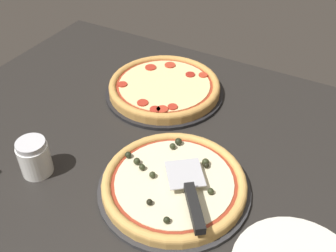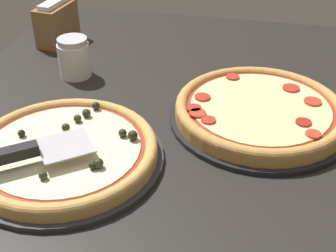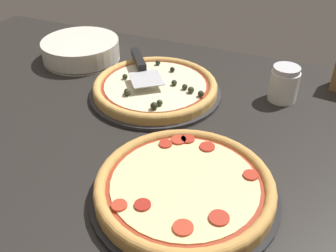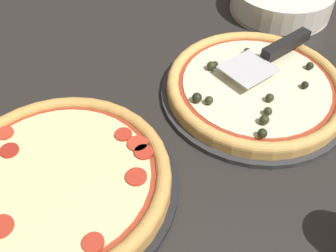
# 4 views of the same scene
# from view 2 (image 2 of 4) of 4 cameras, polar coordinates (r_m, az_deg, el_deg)

# --- Properties ---
(ground_plane) EXTENTS (1.56, 0.98, 0.04)m
(ground_plane) POSITION_cam_2_polar(r_m,az_deg,el_deg) (0.83, -3.69, -6.48)
(ground_plane) COLOR black
(pizza_pan_front) EXTENTS (0.35, 0.35, 0.01)m
(pizza_pan_front) POSITION_cam_2_polar(r_m,az_deg,el_deg) (0.86, -12.37, -3.78)
(pizza_pan_front) COLOR #2D2D30
(pizza_pan_front) RESTS_ON ground_plane
(pizza_front) EXTENTS (0.33, 0.33, 0.04)m
(pizza_front) POSITION_cam_2_polar(r_m,az_deg,el_deg) (0.85, -12.50, -2.75)
(pizza_front) COLOR tan
(pizza_front) RESTS_ON pizza_pan_front
(pizza_pan_back) EXTENTS (0.36, 0.36, 0.01)m
(pizza_pan_back) POSITION_cam_2_polar(r_m,az_deg,el_deg) (0.96, 10.99, 0.88)
(pizza_pan_back) COLOR black
(pizza_pan_back) RESTS_ON ground_plane
(pizza_back) EXTENTS (0.34, 0.34, 0.03)m
(pizza_back) POSITION_cam_2_polar(r_m,az_deg,el_deg) (0.95, 11.12, 2.00)
(pizza_back) COLOR #C68E47
(pizza_back) RESTS_ON pizza_pan_back
(serving_spatula) EXTENTS (0.17, 0.20, 0.02)m
(serving_spatula) POSITION_cam_2_polar(r_m,az_deg,el_deg) (0.80, -17.94, -3.25)
(serving_spatula) COLOR #B7B7BC
(serving_spatula) RESTS_ON pizza_front
(parmesan_shaker) EXTENTS (0.07, 0.07, 0.09)m
(parmesan_shaker) POSITION_cam_2_polar(r_m,az_deg,el_deg) (1.13, -11.38, 8.17)
(parmesan_shaker) COLOR white
(parmesan_shaker) RESTS_ON ground_plane
(napkin_holder) EXTENTS (0.14, 0.08, 0.12)m
(napkin_holder) POSITION_cam_2_polar(r_m,az_deg,el_deg) (1.32, -13.41, 12.15)
(napkin_holder) COLOR olive
(napkin_holder) RESTS_ON ground_plane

